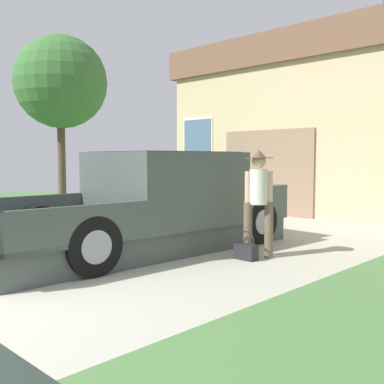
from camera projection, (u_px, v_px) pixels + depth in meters
The scene contains 6 objects.
pickup_truck at pixel (162, 204), 7.75m from camera, with size 2.19×5.40×1.65m.
person_with_hat at pixel (259, 196), 7.00m from camera, with size 0.43×0.43×1.66m.
handbag at pixel (246, 251), 6.91m from camera, with size 0.34×0.18×0.44m.
house_with_garage at pixel (382, 126), 13.47m from camera, with size 11.07×6.88×4.90m.
front_yard_tree at pixel (59, 84), 11.69m from camera, with size 2.37×2.37×4.68m.
wheeled_trash_bin at pixel (208, 189), 13.37m from camera, with size 0.60×0.72×1.15m.
Camera 1 is at (5.41, -1.53, 1.54)m, focal length 42.69 mm.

